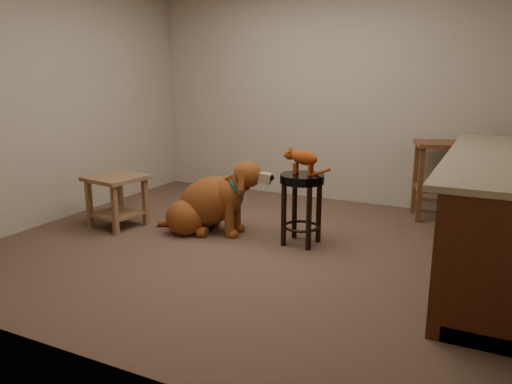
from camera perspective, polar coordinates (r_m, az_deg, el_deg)
The scene contains 8 objects.
floor at distance 4.54m, azimuth -0.61°, elevation -6.33°, with size 4.50×4.00×0.01m, color brown.
room_shell at distance 4.27m, azimuth -0.67°, elevation 15.31°, with size 4.54×4.04×2.62m.
cabinet_run at distance 4.25m, azimuth 25.49°, elevation -2.89°, with size 0.70×2.56×0.94m.
padded_stool at distance 4.52m, azimuth 5.26°, elevation -0.34°, with size 0.40×0.40×0.65m.
wood_stool at distance 5.65m, azimuth 19.81°, elevation 1.42°, with size 0.56×0.56×0.83m.
side_table at distance 5.24m, azimuth -15.61°, elevation -0.15°, with size 0.58×0.58×0.53m.
golden_retriever at distance 4.90m, azimuth -5.34°, elevation -1.29°, with size 1.23×0.66×0.78m.
tabby_kitten at distance 4.46m, azimuth 5.24°, elevation 3.88°, with size 0.44×0.15×0.27m.
Camera 1 is at (1.94, -3.80, 1.56)m, focal length 35.00 mm.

